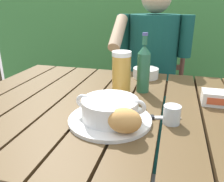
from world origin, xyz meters
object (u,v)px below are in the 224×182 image
bread_roll (125,121)px  chair_near_diner (152,89)px  table_knife (153,117)px  beer_glass (121,73)px  diner_bowl (146,73)px  water_glass_small (172,115)px  soup_bowl (110,108)px  serving_plate (110,119)px  beer_bottle (144,68)px  butter_tub (216,98)px  person_eating (151,62)px

bread_roll → chair_near_diner: bearing=90.6°
chair_near_diner → table_knife: (0.09, -1.00, 0.26)m
beer_glass → diner_bowl: 0.28m
water_glass_small → beer_glass: bearing=135.1°
soup_bowl → water_glass_small: 0.20m
diner_bowl → serving_plate: bearing=-95.9°
water_glass_small → beer_bottle: bearing=116.1°
chair_near_diner → diner_bowl: (0.00, -0.53, 0.28)m
beer_glass → serving_plate: bearing=-85.5°
serving_plate → beer_bottle: beer_bottle is taller
butter_tub → diner_bowl: butter_tub is taller
person_eating → soup_bowl: person_eating is taller
water_glass_small → diner_bowl: (-0.15, 0.48, -0.01)m
chair_near_diner → water_glass_small: 1.06m
person_eating → beer_bottle: size_ratio=4.77×
beer_bottle → beer_glass: bearing=-149.1°
person_eating → table_knife: person_eating is taller
bread_roll → diner_bowl: 0.60m
soup_bowl → table_knife: size_ratio=1.53×
butter_tub → diner_bowl: size_ratio=0.77×
chair_near_diner → soup_bowl: (-0.05, -1.05, 0.30)m
chair_near_diner → person_eating: 0.32m
bread_roll → butter_tub: 0.44m
butter_tub → table_knife: bearing=-140.3°
person_eating → soup_bowl: (-0.05, -0.86, 0.04)m
bread_roll → beer_glass: (-0.09, 0.34, 0.04)m
serving_plate → table_knife: 0.15m
chair_near_diner → beer_glass: size_ratio=5.02×
chair_near_diner → beer_glass: bearing=-95.3°
chair_near_diner → water_glass_small: bearing=-81.8°
table_knife → diner_bowl: (-0.09, 0.47, 0.02)m
beer_bottle → water_glass_small: 0.31m
water_glass_small → table_knife: 0.07m
water_glass_small → table_knife: (-0.06, 0.02, -0.03)m
serving_plate → bread_roll: 0.11m
chair_near_diner → water_glass_small: (0.15, -1.02, 0.28)m
beer_glass → table_knife: beer_glass is taller
chair_near_diner → serving_plate: 1.09m
soup_bowl → water_glass_small: size_ratio=3.85×
beer_bottle → water_glass_small: beer_bottle is taller
beer_glass → water_glass_small: 0.32m
chair_near_diner → butter_tub: (0.31, -0.81, 0.28)m
beer_glass → diner_bowl: beer_glass is taller
bread_roll → diner_bowl: bearing=91.2°
bread_roll → table_knife: bearing=61.1°
chair_near_diner → beer_glass: chair_near_diner is taller
water_glass_small → butter_tub: (0.16, 0.20, -0.00)m
bread_roll → diner_bowl: size_ratio=0.78×
serving_plate → soup_bowl: (0.00, 0.00, 0.04)m
chair_near_diner → table_knife: bearing=-85.1°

